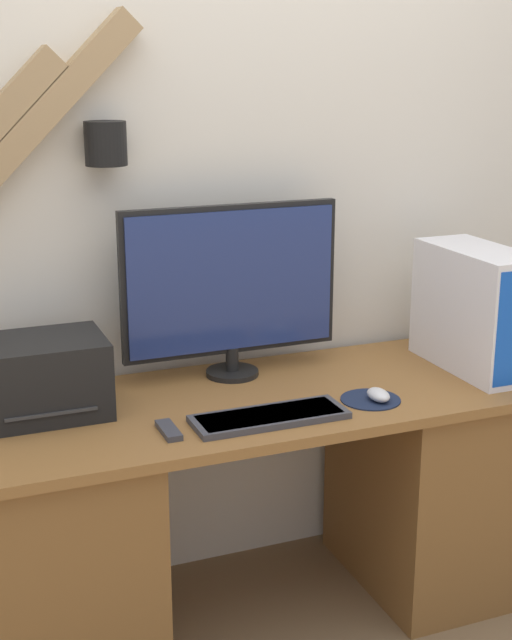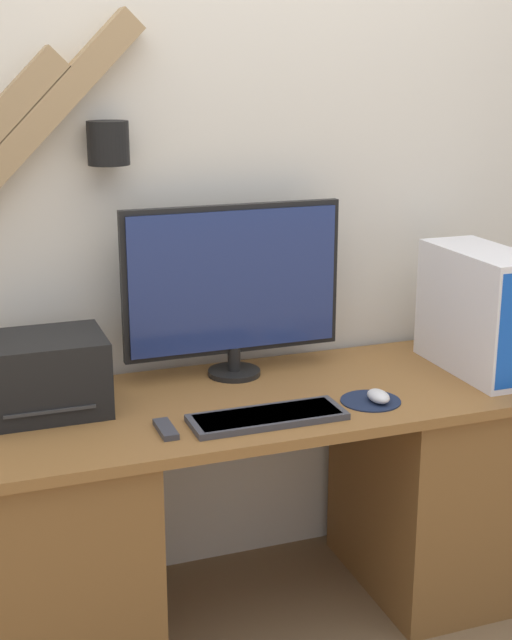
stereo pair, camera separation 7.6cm
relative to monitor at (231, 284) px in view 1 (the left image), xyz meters
name	(u,v)px [view 1 (the left image)]	position (x,y,z in m)	size (l,w,h in m)	color
wall_back	(210,162)	(0.00, 0.18, 0.34)	(6.40, 0.17, 2.70)	silver
desk	(260,504)	(0.01, -0.20, -0.63)	(1.70, 0.65, 0.72)	brown
monitor	(231,284)	(0.00, 0.00, 0.00)	(0.68, 0.16, 0.53)	black
keyboard	(269,417)	(-0.03, -0.38, -0.28)	(0.42, 0.15, 0.02)	#3D3D42
mousepad	(371,400)	(0.29, -0.35, -0.29)	(0.17, 0.17, 0.00)	#19233D
mouse	(378,395)	(0.31, -0.37, -0.27)	(0.06, 0.09, 0.03)	silver
computer_tower	(477,309)	(0.73, -0.22, -0.10)	(0.20, 0.45, 0.38)	white
printer	(42,377)	(-0.59, -0.11, -0.18)	(0.34, 0.27, 0.21)	black
remote_control	(169,430)	(-0.31, -0.36, -0.28)	(0.04, 0.13, 0.02)	#38383D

